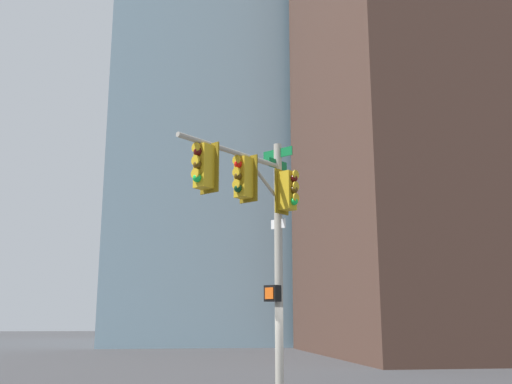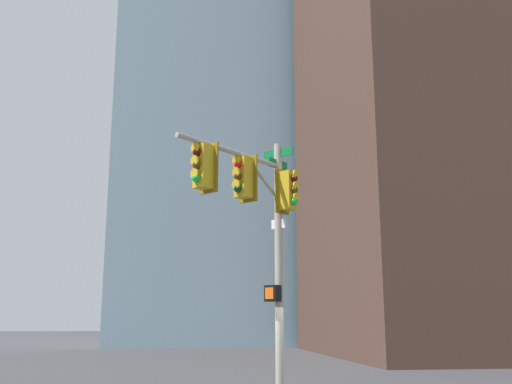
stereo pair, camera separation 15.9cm
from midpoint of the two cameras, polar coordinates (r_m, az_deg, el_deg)
name	(u,v)px [view 1 (the left image)]	position (r m, az deg, el deg)	size (l,w,h in m)	color
signal_pole_assembly	(258,213)	(14.41, -0.10, -2.02)	(3.17, 2.80, 6.74)	#9E998C
building_glass_tower	(243,14)	(69.43, -1.31, 16.93)	(25.51, 27.21, 72.07)	#8CB2C6
building_brick_farside	(467,135)	(63.38, 19.70, 5.23)	(22.34, 15.81, 40.88)	brown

